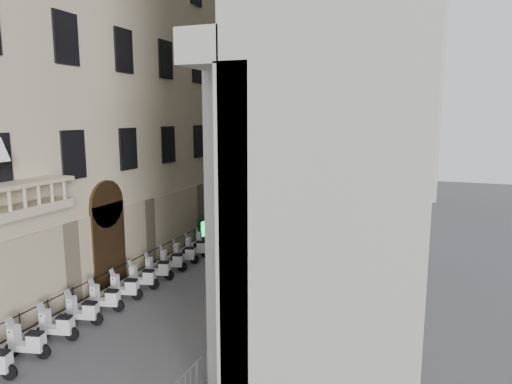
% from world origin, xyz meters
% --- Properties ---
extents(far_building, '(22.00, 10.00, 30.00)m').
position_xyz_m(far_building, '(0.00, 48.00, 15.00)').
color(far_building, '#ADABA4').
rests_on(far_building, ground).
extents(iron_fence, '(0.30, 28.00, 1.40)m').
position_xyz_m(iron_fence, '(-4.30, 18.00, 0.00)').
color(iron_fence, black).
rests_on(iron_fence, ground).
extents(blue_awning, '(1.60, 3.00, 3.00)m').
position_xyz_m(blue_awning, '(4.15, 26.00, 0.00)').
color(blue_awning, navy).
rests_on(blue_awning, ground).
extents(flag, '(1.00, 1.40, 8.20)m').
position_xyz_m(flag, '(-4.00, 5.00, 0.00)').
color(flag, '#9E0C11').
rests_on(flag, ground).
extents(scooter_1, '(1.49, 0.86, 1.50)m').
position_xyz_m(scooter_1, '(-3.34, 5.33, 0.00)').
color(scooter_1, silver).
rests_on(scooter_1, ground).
extents(scooter_2, '(1.49, 0.86, 1.50)m').
position_xyz_m(scooter_2, '(-3.34, 6.77, 0.00)').
color(scooter_2, silver).
rests_on(scooter_2, ground).
extents(scooter_3, '(1.49, 0.86, 1.50)m').
position_xyz_m(scooter_3, '(-3.34, 8.21, 0.00)').
color(scooter_3, silver).
rests_on(scooter_3, ground).
extents(scooter_4, '(1.49, 0.86, 1.50)m').
position_xyz_m(scooter_4, '(-3.34, 9.65, 0.00)').
color(scooter_4, silver).
rests_on(scooter_4, ground).
extents(scooter_5, '(1.49, 0.86, 1.50)m').
position_xyz_m(scooter_5, '(-3.34, 11.08, 0.00)').
color(scooter_5, silver).
rests_on(scooter_5, ground).
extents(scooter_6, '(1.49, 0.86, 1.50)m').
position_xyz_m(scooter_6, '(-3.34, 12.52, 0.00)').
color(scooter_6, silver).
rests_on(scooter_6, ground).
extents(scooter_7, '(1.49, 0.86, 1.50)m').
position_xyz_m(scooter_7, '(-3.34, 13.96, 0.00)').
color(scooter_7, silver).
rests_on(scooter_7, ground).
extents(scooter_8, '(1.49, 0.86, 1.50)m').
position_xyz_m(scooter_8, '(-3.34, 15.40, 0.00)').
color(scooter_8, silver).
rests_on(scooter_8, ground).
extents(scooter_9, '(1.49, 0.86, 1.50)m').
position_xyz_m(scooter_9, '(-3.34, 16.84, 0.00)').
color(scooter_9, silver).
rests_on(scooter_9, ground).
extents(scooter_10, '(1.49, 0.86, 1.50)m').
position_xyz_m(scooter_10, '(-3.34, 18.28, 0.00)').
color(scooter_10, silver).
rests_on(scooter_10, ground).
extents(scooter_11, '(1.49, 0.86, 1.50)m').
position_xyz_m(scooter_11, '(-3.34, 19.72, 0.00)').
color(scooter_11, silver).
rests_on(scooter_11, ground).
extents(scooter_12, '(1.49, 0.86, 1.50)m').
position_xyz_m(scooter_12, '(-3.34, 21.15, 0.00)').
color(scooter_12, silver).
rests_on(scooter_12, ground).
extents(scooter_13, '(1.49, 0.86, 1.50)m').
position_xyz_m(scooter_13, '(-3.34, 22.59, 0.00)').
color(scooter_13, silver).
rests_on(scooter_13, ground).
extents(scooter_14, '(1.49, 0.86, 1.50)m').
position_xyz_m(scooter_14, '(-3.34, 24.03, 0.00)').
color(scooter_14, silver).
rests_on(scooter_14, ground).
extents(barrier_1, '(0.60, 2.40, 1.10)m').
position_xyz_m(barrier_1, '(3.42, 6.84, 0.00)').
color(barrier_1, '#96989D').
rests_on(barrier_1, ground).
extents(barrier_2, '(0.60, 2.40, 1.10)m').
position_xyz_m(barrier_2, '(3.42, 9.34, 0.00)').
color(barrier_2, '#96989D').
rests_on(barrier_2, ground).
extents(barrier_3, '(0.60, 2.40, 1.10)m').
position_xyz_m(barrier_3, '(3.42, 11.84, 0.00)').
color(barrier_3, '#96989D').
rests_on(barrier_3, ground).
extents(barrier_4, '(0.60, 2.40, 1.10)m').
position_xyz_m(barrier_4, '(3.42, 14.34, 0.00)').
color(barrier_4, '#96989D').
rests_on(barrier_4, ground).
extents(barrier_5, '(0.60, 2.40, 1.10)m').
position_xyz_m(barrier_5, '(3.42, 16.84, 0.00)').
color(barrier_5, '#96989D').
rests_on(barrier_5, ground).
extents(barrier_6, '(0.60, 2.40, 1.10)m').
position_xyz_m(barrier_6, '(3.42, 19.34, 0.00)').
color(barrier_6, '#96989D').
rests_on(barrier_6, ground).
extents(security_tent, '(4.29, 4.29, 3.49)m').
position_xyz_m(security_tent, '(-3.24, 27.91, 2.92)').
color(security_tent, silver).
rests_on(security_tent, ground).
extents(street_lamp, '(2.81, 0.80, 8.76)m').
position_xyz_m(street_lamp, '(-3.85, 27.92, 5.26)').
color(street_lamp, '#92949A').
rests_on(street_lamp, ground).
extents(info_kiosk, '(0.49, 0.92, 1.87)m').
position_xyz_m(info_kiosk, '(-4.19, 20.91, 0.94)').
color(info_kiosk, black).
rests_on(info_kiosk, ground).
extents(pedestrian_a, '(0.70, 0.60, 1.64)m').
position_xyz_m(pedestrian_a, '(0.85, 23.40, 0.82)').
color(pedestrian_a, black).
rests_on(pedestrian_a, ground).
extents(pedestrian_b, '(1.05, 0.90, 1.88)m').
position_xyz_m(pedestrian_b, '(2.45, 25.35, 0.94)').
color(pedestrian_b, black).
rests_on(pedestrian_b, ground).
extents(pedestrian_c, '(1.05, 0.91, 1.81)m').
position_xyz_m(pedestrian_c, '(-1.55, 36.00, 0.90)').
color(pedestrian_c, black).
rests_on(pedestrian_c, ground).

